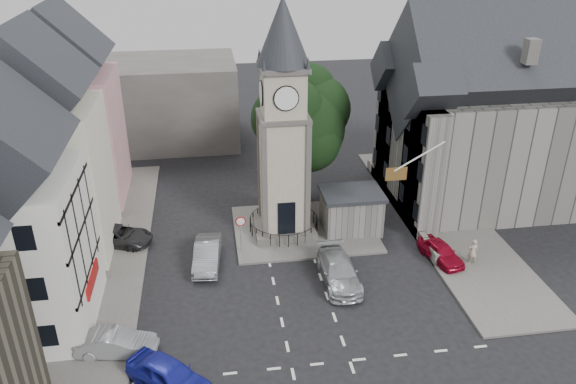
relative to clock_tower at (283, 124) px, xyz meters
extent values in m
plane|color=black|center=(0.00, -7.99, -8.12)|extent=(120.00, 120.00, 0.00)
cube|color=#595651|center=(-12.50, -1.99, -8.05)|extent=(6.00, 30.00, 0.14)
cube|color=#595651|center=(12.00, 0.01, -8.05)|extent=(6.00, 26.00, 0.14)
cube|color=#595651|center=(1.50, 0.01, -8.04)|extent=(10.00, 8.00, 0.16)
cube|color=silver|center=(0.00, -13.49, -8.12)|extent=(20.00, 8.00, 0.01)
cube|color=#4C4944|center=(0.00, 0.01, -7.77)|extent=(4.20, 4.20, 0.70)
torus|color=black|center=(0.00, 0.01, -7.04)|extent=(4.86, 4.86, 0.06)
cube|color=#A49884|center=(0.00, 0.01, -3.42)|extent=(3.00, 3.00, 8.00)
cube|color=black|center=(0.00, -1.44, -6.22)|extent=(1.20, 0.25, 2.40)
cube|color=#4C4944|center=(0.00, 0.01, 0.58)|extent=(3.30, 3.30, 0.25)
cube|color=#A49884|center=(0.00, 0.01, 2.18)|extent=(2.70, 2.70, 3.20)
cylinder|color=white|center=(0.00, -1.39, 2.18)|extent=(1.50, 0.12, 1.50)
cube|color=#4C4944|center=(0.00, 0.01, 3.78)|extent=(3.10, 3.10, 0.30)
cone|color=black|center=(0.00, 0.01, 6.03)|extent=(3.40, 3.40, 4.20)
cube|color=#595852|center=(4.80, -0.49, -6.72)|extent=(4.00, 3.00, 2.80)
cube|color=black|center=(4.80, -0.49, -5.17)|extent=(4.30, 3.30, 0.25)
cylinder|color=black|center=(2.00, 5.01, -5.92)|extent=(0.70, 0.70, 4.40)
cylinder|color=black|center=(-3.20, -2.49, -6.87)|extent=(0.10, 0.10, 2.50)
cone|color=#A50C0C|center=(-3.20, -2.59, -5.62)|extent=(0.70, 0.06, 0.70)
cone|color=white|center=(-3.20, -2.61, -5.62)|extent=(0.54, 0.04, 0.54)
cube|color=#C1848F|center=(-15.50, 8.01, -3.12)|extent=(7.50, 7.00, 10.00)
cube|color=beige|center=(-15.50, 0.01, -3.12)|extent=(7.50, 7.00, 10.00)
cube|color=silver|center=(-15.50, -7.99, -3.62)|extent=(7.50, 7.00, 9.00)
cube|color=#4C4944|center=(-12.00, 20.01, -4.12)|extent=(20.00, 10.00, 8.00)
cube|color=#595852|center=(16.00, 3.01, -3.62)|extent=(14.00, 10.00, 9.00)
cube|color=#595852|center=(9.80, -0.49, -3.62)|extent=(1.60, 4.40, 9.00)
cube|color=#595852|center=(9.80, 6.51, -3.62)|extent=(1.60, 4.40, 9.00)
cube|color=#595852|center=(9.20, 2.01, -7.67)|extent=(0.40, 16.00, 0.90)
cylinder|color=white|center=(8.00, -3.99, -1.12)|extent=(3.17, 0.10, 1.89)
plane|color=#B21414|center=(6.60, -3.99, -2.22)|extent=(1.40, 0.00, 1.40)
imported|color=#1C229D|center=(-7.50, -13.99, -7.35)|extent=(4.62, 4.37, 1.55)
imported|color=#A0A3A8|center=(-10.28, -11.21, -7.44)|extent=(4.30, 2.06, 1.36)
imported|color=#272829|center=(-11.50, 0.01, -7.47)|extent=(5.16, 3.70, 1.31)
imported|color=gray|center=(-5.50, -3.49, -7.37)|extent=(2.03, 4.70, 1.50)
imported|color=#ACB1B5|center=(2.50, -6.61, -7.36)|extent=(2.17, 5.23, 1.51)
imported|color=maroon|center=(9.68, -5.25, -7.47)|extent=(2.37, 4.05, 1.29)
imported|color=#ACA28E|center=(11.50, -5.99, -7.20)|extent=(0.70, 0.48, 1.85)
camera|label=1|loc=(-4.83, -34.70, 12.29)|focal=35.00mm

